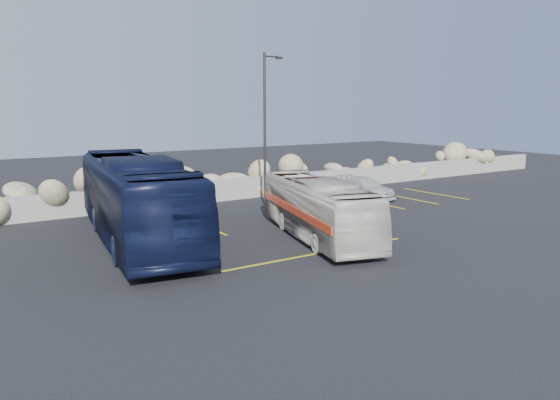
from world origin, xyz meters
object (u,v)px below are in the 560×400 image
lamppost (266,125)px  car_c (365,188)px  vintage_bus (317,208)px  tour_coach (136,199)px  car_b (304,192)px  car_a (333,188)px

lamppost → car_c: 7.17m
vintage_bus → lamppost: bearing=89.7°
lamppost → tour_coach: 9.62m
tour_coach → car_b: (10.55, 3.24, -1.10)m
car_a → car_b: 1.86m
vintage_bus → car_b: vintage_bus is taller
lamppost → car_b: 4.32m
tour_coach → car_c: tour_coach is taller
vintage_bus → tour_coach: (-6.26, 3.50, 0.48)m
tour_coach → car_a: 12.79m
car_a → car_c: car_a is taller
tour_coach → car_b: bearing=25.8°
car_c → lamppost: bearing=167.4°
vintage_bus → car_a: 8.95m
lamppost → car_a: bearing=-12.0°
lamppost → car_b: lamppost is taller
vintage_bus → car_c: (8.17, 6.12, -0.62)m
car_c → car_b: bearing=169.9°
lamppost → car_a: 5.42m
lamppost → vintage_bus: 8.25m
tour_coach → car_c: bearing=19.0°
vintage_bus → car_c: vintage_bus is taller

